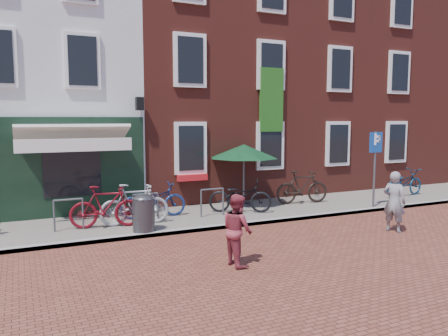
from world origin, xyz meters
name	(u,v)px	position (x,y,z in m)	size (l,w,h in m)	color
ground	(213,230)	(0.00, 0.00, 0.00)	(80.00, 80.00, 0.00)	brown
sidewalk	(223,214)	(1.00, 1.50, 0.05)	(24.00, 3.00, 0.10)	slate
building_stucco	(2,74)	(-5.00, 7.00, 4.50)	(8.00, 8.00, 9.00)	silver
building_brick_mid	(189,69)	(2.00, 7.00, 5.00)	(6.00, 8.00, 10.00)	maroon
building_brick_right	(309,75)	(8.00, 7.00, 5.00)	(6.00, 8.00, 10.00)	maroon
filler_right	(409,90)	(14.50, 7.00, 4.50)	(7.00, 8.00, 9.00)	maroon
litter_bin	(144,211)	(-1.78, 0.30, 0.63)	(0.55, 0.55, 1.02)	#3D3D40
parking_sign	(375,155)	(5.79, 0.24, 1.78)	(0.50, 0.08, 2.45)	#4C4C4F
parasol	(244,149)	(2.07, 2.22, 1.98)	(2.26, 2.26, 2.12)	#4C4C4F
woman	(394,202)	(4.23, -2.12, 0.80)	(0.58, 0.38, 1.60)	gray
boy	(237,230)	(-0.66, -2.75, 0.73)	(0.71, 0.55, 1.46)	maroon
bicycle_1	(106,207)	(-2.58, 1.10, 0.66)	(0.53, 1.86, 1.12)	#610A13
bicycle_2	(153,200)	(-1.12, 1.76, 0.60)	(0.67, 1.92, 1.01)	navy
bicycle_3	(135,204)	(-1.82, 1.10, 0.66)	(0.53, 1.86, 1.12)	#A1A1A3
bicycle_4	(240,196)	(1.49, 1.33, 0.60)	(0.67, 1.92, 1.01)	black
bicycle_5	(302,187)	(4.03, 1.71, 0.66)	(0.53, 1.86, 1.12)	black
bicycle_6	(404,183)	(8.27, 1.30, 0.60)	(0.67, 1.92, 1.01)	#0E2F4B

